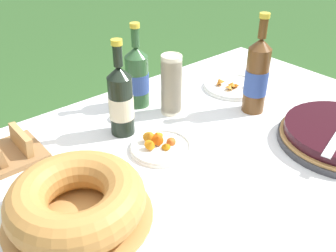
# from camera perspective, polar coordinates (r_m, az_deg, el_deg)

# --- Properties ---
(garden_table) EXTENTS (1.57, 1.10, 0.78)m
(garden_table) POSITION_cam_1_polar(r_m,az_deg,el_deg) (1.18, 6.35, -7.21)
(garden_table) COLOR #A87A47
(garden_table) RESTS_ON ground_plane
(tablecloth) EXTENTS (1.58, 1.11, 0.10)m
(tablecloth) POSITION_cam_1_polar(r_m,az_deg,el_deg) (1.14, 6.53, -4.87)
(tablecloth) COLOR white
(tablecloth) RESTS_ON garden_table
(bundt_cake) EXTENTS (0.36, 0.36, 0.11)m
(bundt_cake) POSITION_cam_1_polar(r_m,az_deg,el_deg) (0.92, -13.78, -10.99)
(bundt_cake) COLOR #B78447
(bundt_cake) RESTS_ON tablecloth
(cup_stack) EXTENTS (0.07, 0.07, 0.21)m
(cup_stack) POSITION_cam_1_polar(r_m,az_deg,el_deg) (1.29, 0.51, 6.27)
(cup_stack) COLOR beige
(cup_stack) RESTS_ON tablecloth
(cider_bottle_green) EXTENTS (0.08, 0.08, 0.30)m
(cider_bottle_green) POSITION_cam_1_polar(r_m,az_deg,el_deg) (1.35, -4.73, 7.51)
(cider_bottle_green) COLOR #2D562D
(cider_bottle_green) RESTS_ON tablecloth
(cider_bottle_amber) EXTENTS (0.08, 0.08, 0.35)m
(cider_bottle_amber) POSITION_cam_1_polar(r_m,az_deg,el_deg) (1.33, 13.36, 7.41)
(cider_bottle_amber) COLOR brown
(cider_bottle_amber) RESTS_ON tablecloth
(juice_bottle_red) EXTENTS (0.08, 0.08, 0.31)m
(juice_bottle_red) POSITION_cam_1_polar(r_m,az_deg,el_deg) (1.18, -7.19, 3.86)
(juice_bottle_red) COLOR black
(juice_bottle_red) RESTS_ON tablecloth
(snack_plate_near) EXTENTS (0.19, 0.19, 0.06)m
(snack_plate_near) POSITION_cam_1_polar(r_m,az_deg,el_deg) (1.14, -1.19, -3.04)
(snack_plate_near) COLOR white
(snack_plate_near) RESTS_ON tablecloth
(snack_plate_left) EXTENTS (0.23, 0.23, 0.05)m
(snack_plate_left) POSITION_cam_1_polar(r_m,az_deg,el_deg) (1.53, 9.82, 6.02)
(snack_plate_left) COLOR white
(snack_plate_left) RESTS_ON tablecloth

